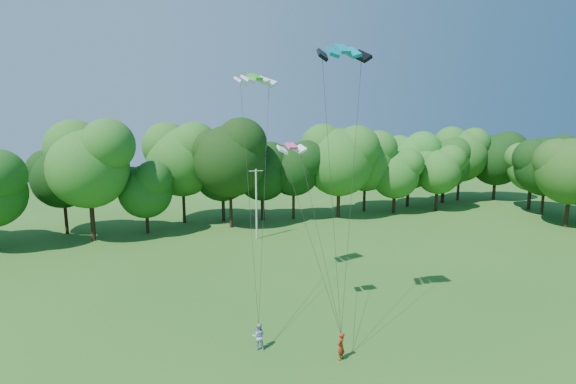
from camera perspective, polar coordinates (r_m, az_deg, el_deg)
name	(u,v)px	position (r m, az deg, el deg)	size (l,w,h in m)	color
utility_pole	(256,203)	(49.46, -4.04, -1.43)	(1.56, 0.20, 7.81)	#B8B9AF
kite_flyer_left	(341,346)	(27.12, 6.73, -18.87)	(0.60, 0.39, 1.63)	maroon
kite_flyer_right	(259,336)	(28.04, -3.74, -17.80)	(0.79, 0.61, 1.62)	#9BABD8
kite_teal	(342,49)	(27.92, 6.92, 17.59)	(3.22, 1.68, 0.76)	#04778B
kite_green	(255,77)	(34.16, -4.22, 14.38)	(3.29, 2.07, 0.60)	green
kite_pink	(291,146)	(28.51, 0.42, 5.87)	(1.82, 0.88, 0.38)	#F14387
tree_back_center	(230,157)	(53.98, -7.41, 4.37)	(9.44, 9.44, 13.74)	#312313
tree_back_east	(410,156)	(68.19, 15.19, 4.47)	(8.37, 8.37, 12.18)	black
tree_flank_east	(573,162)	(63.66, 32.43, 3.20)	(8.79, 8.79, 12.78)	#382816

